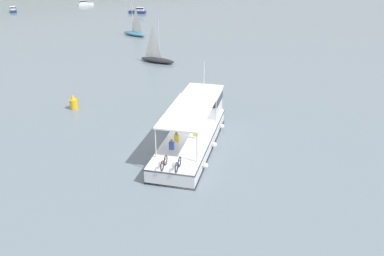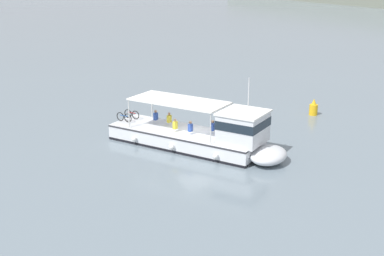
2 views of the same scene
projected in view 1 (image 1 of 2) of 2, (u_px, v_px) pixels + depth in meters
ground_plane at (189, 143)px, 30.48m from camera, size 400.00×400.00×0.00m
ferry_main at (195, 127)px, 30.65m from camera, size 12.23×9.74×5.32m
motorboat_near_port at (85, 3)px, 97.95m from camera, size 3.81×2.70×1.26m
motorboat_off_stern at (13, 10)px, 88.48m from camera, size 2.46×3.83×1.26m
sailboat_mid_channel at (157, 58)px, 50.97m from camera, size 3.01×4.98×5.40m
sailboat_off_bow at (135, 32)px, 65.88m from camera, size 2.06×4.95×5.40m
motorboat_far_right at (138, 11)px, 86.98m from camera, size 3.28×3.61×1.26m
channel_buoy at (74, 103)px, 36.55m from camera, size 0.70×0.70×1.40m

